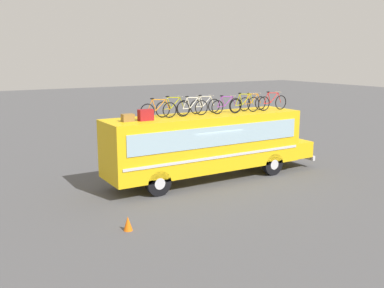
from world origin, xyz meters
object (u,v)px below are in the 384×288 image
object	(u,v)px
rooftop_bicycle_3	(192,108)
rooftop_bicycle_2	(173,108)
luggage_bag_2	(146,115)
rooftop_bicycle_1	(159,110)
rooftop_bicycle_7	(253,103)
luggage_bag_1	(128,118)
rooftop_bicycle_5	(226,106)
rooftop_bicycle_8	(272,102)
rooftop_bicycle_6	(244,104)
bus	(209,142)
rooftop_bicycle_4	(205,106)
traffic_cone	(128,223)

from	to	relation	value
rooftop_bicycle_3	rooftop_bicycle_2	bearing A→B (deg)	164.47
luggage_bag_2	rooftop_bicycle_1	distance (m)	0.76
luggage_bag_2	rooftop_bicycle_7	bearing A→B (deg)	3.21
luggage_bag_1	rooftop_bicycle_3	bearing A→B (deg)	1.15
rooftop_bicycle_5	rooftop_bicycle_7	distance (m)	1.74
luggage_bag_1	rooftop_bicycle_8	distance (m)	7.62
rooftop_bicycle_6	luggage_bag_2	bearing A→B (deg)	179.22
rooftop_bicycle_8	bus	bearing A→B (deg)	175.02
rooftop_bicycle_1	rooftop_bicycle_2	size ratio (longest dim) A/B	0.99
luggage_bag_2	rooftop_bicycle_1	xyz separation A→B (m)	(0.71, 0.22, 0.14)
bus	rooftop_bicycle_5	bearing A→B (deg)	-6.71
rooftop_bicycle_7	rooftop_bicycle_8	xyz separation A→B (m)	(0.91, -0.42, 0.02)
luggage_bag_1	rooftop_bicycle_8	bearing A→B (deg)	-1.74
luggage_bag_1	rooftop_bicycle_3	xyz separation A→B (m)	(3.15, 0.06, 0.22)
rooftop_bicycle_3	rooftop_bicycle_6	distance (m)	2.75
bus	rooftop_bicycle_5	distance (m)	1.91
rooftop_bicycle_4	rooftop_bicycle_6	size ratio (longest dim) A/B	0.92
bus	luggage_bag_1	distance (m)	4.33
luggage_bag_2	rooftop_bicycle_7	world-z (taller)	rooftop_bicycle_7
bus	rooftop_bicycle_5	world-z (taller)	rooftop_bicycle_5
rooftop_bicycle_7	rooftop_bicycle_8	world-z (taller)	rooftop_bicycle_8
luggage_bag_1	rooftop_bicycle_1	distance (m)	1.48
luggage_bag_1	bus	bearing A→B (deg)	1.09
luggage_bag_1	rooftop_bicycle_1	size ratio (longest dim) A/B	0.28
rooftop_bicycle_1	traffic_cone	bearing A→B (deg)	-129.42
rooftop_bicycle_2	rooftop_bicycle_3	size ratio (longest dim) A/B	1.06
rooftop_bicycle_1	rooftop_bicycle_5	xyz separation A→B (m)	(3.51, -0.10, -0.02)
rooftop_bicycle_1	rooftop_bicycle_6	world-z (taller)	rooftop_bicycle_6
luggage_bag_2	rooftop_bicycle_7	size ratio (longest dim) A/B	0.37
bus	rooftop_bicycle_2	world-z (taller)	rooftop_bicycle_2
rooftop_bicycle_1	rooftop_bicycle_3	distance (m)	1.69
rooftop_bicycle_3	rooftop_bicycle_8	size ratio (longest dim) A/B	0.92
rooftop_bicycle_3	rooftop_bicycle_5	world-z (taller)	rooftop_bicycle_3
rooftop_bicycle_1	rooftop_bicycle_6	bearing A→B (deg)	-3.69
rooftop_bicycle_1	rooftop_bicycle_2	world-z (taller)	rooftop_bicycle_2
rooftop_bicycle_6	rooftop_bicycle_4	bearing A→B (deg)	158.80
bus	rooftop_bicycle_1	size ratio (longest dim) A/B	6.22
luggage_bag_2	rooftop_bicycle_3	size ratio (longest dim) A/B	0.37
rooftop_bicycle_4	rooftop_bicycle_5	size ratio (longest dim) A/B	0.98
bus	rooftop_bicycle_6	distance (m)	2.51
rooftop_bicycle_3	rooftop_bicycle_8	bearing A→B (deg)	-3.77
rooftop_bicycle_4	traffic_cone	bearing A→B (deg)	-143.94
rooftop_bicycle_2	traffic_cone	distance (m)	6.51
rooftop_bicycle_7	rooftop_bicycle_4	bearing A→B (deg)	173.71
luggage_bag_1	rooftop_bicycle_2	xyz separation A→B (m)	(2.31, 0.30, 0.23)
luggage_bag_1	rooftop_bicycle_1	bearing A→B (deg)	2.72
rooftop_bicycle_1	bus	bearing A→B (deg)	0.18
bus	rooftop_bicycle_3	xyz separation A→B (m)	(-0.93, -0.01, 1.70)
luggage_bag_2	rooftop_bicycle_2	world-z (taller)	rooftop_bicycle_2
rooftop_bicycle_5	traffic_cone	xyz separation A→B (m)	(-6.63, -3.69, -3.21)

